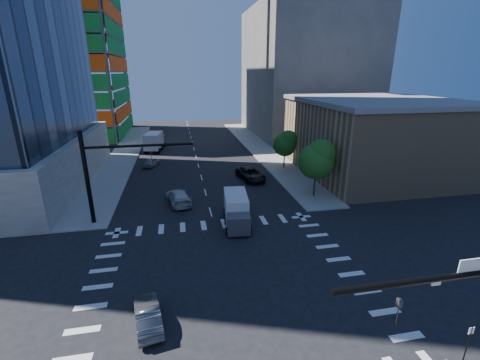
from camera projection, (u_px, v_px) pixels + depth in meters
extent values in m
plane|color=black|center=(229.00, 280.00, 22.84)|extent=(160.00, 160.00, 0.00)
cube|color=silver|center=(229.00, 280.00, 22.84)|extent=(20.00, 20.00, 0.01)
cube|color=gray|center=(259.00, 148.00, 62.28)|extent=(5.00, 60.00, 0.15)
cube|color=gray|center=(125.00, 154.00, 57.72)|extent=(5.00, 60.00, 0.15)
cube|color=#188532|center=(115.00, 22.00, 69.93)|extent=(0.12, 24.00, 49.00)
cube|color=#F24F0E|center=(26.00, 9.00, 55.92)|extent=(24.00, 0.12, 49.00)
cube|color=tan|center=(375.00, 138.00, 46.25)|extent=(20.00, 22.00, 10.00)
cube|color=slate|center=(380.00, 101.00, 44.55)|extent=(20.50, 22.50, 0.60)
cube|color=#5C5953|center=(305.00, 72.00, 74.42)|extent=(24.00, 30.00, 28.00)
cylinder|color=black|center=(468.00, 274.00, 10.91)|extent=(10.00, 0.24, 0.24)
imported|color=black|center=(397.00, 311.00, 10.81)|extent=(0.16, 0.20, 1.00)
cube|color=white|center=(470.00, 265.00, 10.80)|extent=(0.90, 0.04, 0.50)
cylinder|color=black|center=(87.00, 178.00, 29.95)|extent=(0.40, 0.40, 9.00)
cylinder|color=black|center=(139.00, 146.00, 29.93)|extent=(10.00, 0.24, 0.24)
imported|color=black|center=(151.00, 157.00, 30.46)|extent=(0.16, 0.20, 1.00)
cylinder|color=#382316|center=(314.00, 187.00, 37.72)|extent=(0.20, 0.20, 2.27)
sphere|color=#1B5316|center=(316.00, 161.00, 36.73)|extent=(4.16, 4.16, 4.16)
sphere|color=#2E7025|center=(321.00, 153.00, 36.22)|extent=(3.25, 3.25, 3.25)
cylinder|color=#382316|center=(284.00, 161.00, 48.99)|extent=(0.20, 0.20, 1.92)
sphere|color=#1B5316|center=(285.00, 145.00, 48.15)|extent=(3.52, 3.52, 3.52)
sphere|color=#2E7025|center=(288.00, 140.00, 47.68)|extent=(2.75, 2.75, 2.75)
cylinder|color=black|center=(467.00, 345.00, 16.07)|extent=(0.06, 0.06, 2.20)
cube|color=silver|center=(471.00, 331.00, 15.78)|extent=(0.30, 0.03, 0.40)
imported|color=black|center=(251.00, 174.00, 43.99)|extent=(3.71, 6.16, 1.60)
imported|color=#B6B6B6|center=(178.00, 197.00, 36.03)|extent=(3.19, 5.66, 1.55)
imported|color=gray|center=(151.00, 162.00, 50.27)|extent=(2.71, 4.18, 1.32)
imported|color=#46474A|center=(148.00, 315.00, 18.68)|extent=(2.07, 4.17, 1.31)
cube|color=silver|center=(237.00, 209.00, 30.59)|extent=(2.58, 4.66, 2.32)
cube|color=#47464F|center=(237.00, 214.00, 30.78)|extent=(2.20, 1.80, 1.70)
cube|color=silver|center=(155.00, 139.00, 60.32)|extent=(3.47, 5.71, 2.78)
cube|color=#47464F|center=(155.00, 143.00, 60.54)|extent=(2.76, 2.33, 2.03)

